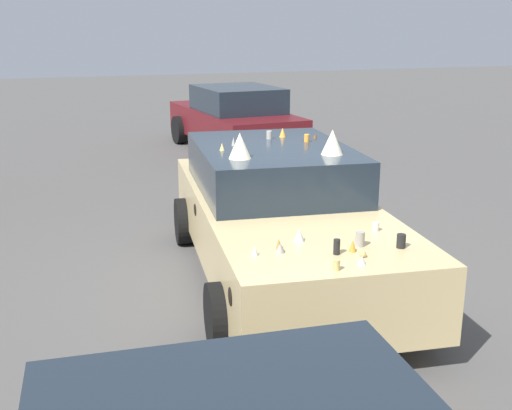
{
  "coord_description": "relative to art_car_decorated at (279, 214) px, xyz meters",
  "views": [
    {
      "loc": [
        -6.37,
        2.49,
        2.82
      ],
      "look_at": [
        0.0,
        0.3,
        0.9
      ],
      "focal_mm": 44.88,
      "sensor_mm": 36.0,
      "label": 1
    }
  ],
  "objects": [
    {
      "name": "art_car_decorated",
      "position": [
        0.0,
        0.0,
        0.0
      ],
      "size": [
        4.86,
        2.49,
        1.73
      ],
      "rotation": [
        0.0,
        0.0,
        3.03
      ],
      "color": "#D8BC7F",
      "rests_on": "ground"
    },
    {
      "name": "ground_plane",
      "position": [
        -0.1,
        0.01,
        -0.74
      ],
      "size": [
        60.0,
        60.0,
        0.0
      ],
      "primitive_type": "plane",
      "color": "#514F4C"
    },
    {
      "name": "parked_sedan_behind_right",
      "position": [
        7.32,
        -1.73,
        -0.0
      ],
      "size": [
        4.42,
        2.26,
        1.47
      ],
      "rotation": [
        0.0,
        0.0,
        0.08
      ],
      "color": "#5B1419",
      "rests_on": "ground"
    }
  ]
}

